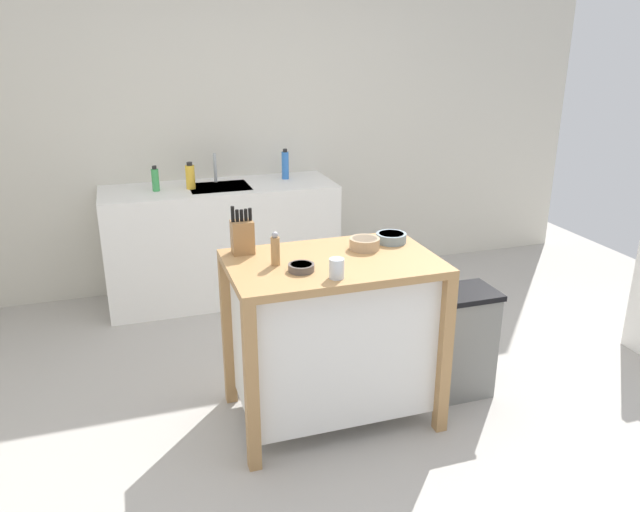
% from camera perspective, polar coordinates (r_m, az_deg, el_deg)
% --- Properties ---
extents(ground_plane, '(6.69, 6.69, 0.00)m').
position_cam_1_polar(ground_plane, '(3.43, 3.61, -15.03)').
color(ground_plane, '#ADA8A0').
rests_on(ground_plane, ground).
extents(wall_back, '(5.69, 0.10, 2.60)m').
position_cam_1_polar(wall_back, '(5.02, -5.79, 12.23)').
color(wall_back, beige).
rests_on(wall_back, ground).
extents(kitchen_island, '(1.05, 0.67, 0.90)m').
position_cam_1_polar(kitchen_island, '(3.23, 1.11, -6.91)').
color(kitchen_island, '#AD7F4C').
rests_on(kitchen_island, ground).
extents(knife_block, '(0.11, 0.09, 0.25)m').
position_cam_1_polar(knife_block, '(3.16, -7.16, 1.85)').
color(knife_block, '#9E7042').
rests_on(knife_block, kitchen_island).
extents(bowl_ceramic_small, '(0.16, 0.16, 0.05)m').
position_cam_1_polar(bowl_ceramic_small, '(3.34, 6.57, 1.70)').
color(bowl_ceramic_small, gray).
rests_on(bowl_ceramic_small, kitchen_island).
extents(bowl_ceramic_wide, '(0.16, 0.16, 0.06)m').
position_cam_1_polar(bowl_ceramic_wide, '(3.22, 4.13, 1.18)').
color(bowl_ceramic_wide, tan).
rests_on(bowl_ceramic_wide, kitchen_island).
extents(bowl_stoneware_deep, '(0.13, 0.13, 0.04)m').
position_cam_1_polar(bowl_stoneware_deep, '(2.92, -1.74, -1.04)').
color(bowl_stoneware_deep, '#564C47').
rests_on(bowl_stoneware_deep, kitchen_island).
extents(drinking_cup, '(0.07, 0.07, 0.09)m').
position_cam_1_polar(drinking_cup, '(2.83, 1.55, -1.15)').
color(drinking_cup, silver).
rests_on(drinking_cup, kitchen_island).
extents(pepper_grinder, '(0.04, 0.04, 0.17)m').
position_cam_1_polar(pepper_grinder, '(2.98, -4.14, 0.60)').
color(pepper_grinder, '#AD7F4C').
rests_on(pepper_grinder, kitchen_island).
extents(trash_bin, '(0.36, 0.28, 0.63)m').
position_cam_1_polar(trash_bin, '(3.61, 12.76, -7.72)').
color(trash_bin, slate).
rests_on(trash_bin, ground).
extents(sink_counter, '(1.72, 0.60, 0.89)m').
position_cam_1_polar(sink_counter, '(4.81, -9.00, 1.26)').
color(sink_counter, white).
rests_on(sink_counter, ground).
extents(sink_faucet, '(0.02, 0.02, 0.22)m').
position_cam_1_polar(sink_faucet, '(4.80, -9.64, 8.02)').
color(sink_faucet, '#B7BCC1').
rests_on(sink_faucet, sink_counter).
extents(bottle_hand_soap, '(0.07, 0.07, 0.20)m').
position_cam_1_polar(bottle_hand_soap, '(4.63, -11.86, 7.18)').
color(bottle_hand_soap, yellow).
rests_on(bottle_hand_soap, sink_counter).
extents(bottle_spray_cleaner, '(0.05, 0.05, 0.18)m').
position_cam_1_polar(bottle_spray_cleaner, '(4.61, -14.92, 6.83)').
color(bottle_spray_cleaner, green).
rests_on(bottle_spray_cleaner, sink_counter).
extents(bottle_dish_soap, '(0.06, 0.06, 0.23)m').
position_cam_1_polar(bottle_dish_soap, '(4.85, -3.22, 8.38)').
color(bottle_dish_soap, blue).
rests_on(bottle_dish_soap, sink_counter).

